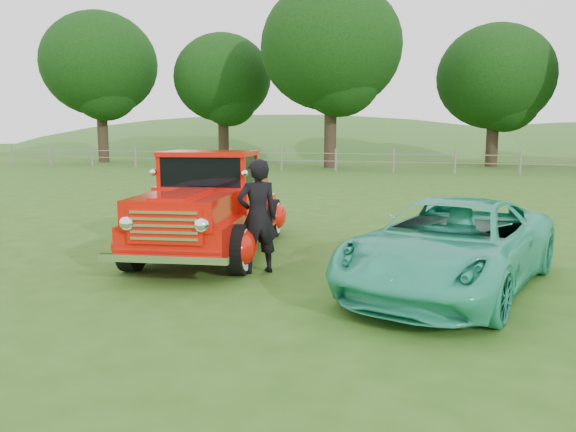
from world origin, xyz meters
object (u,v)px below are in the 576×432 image
(tree_mid_west, at_px, (223,78))
(tree_near_east, at_px, (496,77))
(tree_near_west, at_px, (331,47))
(red_pickup, at_px, (211,207))
(tree_far_west, at_px, (99,64))
(teal_sedan, at_px, (452,245))
(man, at_px, (257,216))

(tree_mid_west, xyz_separation_m, tree_near_east, (17.00, 1.00, -0.30))
(tree_near_east, bearing_deg, tree_near_west, -156.04)
(red_pickup, bearing_deg, tree_far_west, 119.26)
(teal_sedan, bearing_deg, man, -164.65)
(tree_far_west, height_order, tree_mid_west, tree_far_west)
(tree_far_west, distance_m, tree_near_east, 25.21)
(tree_mid_west, height_order, man, tree_mid_west)
(tree_near_east, bearing_deg, man, -99.18)
(tree_near_west, relative_size, red_pickup, 2.00)
(tree_near_east, relative_size, red_pickup, 1.60)
(tree_near_west, xyz_separation_m, teal_sedan, (7.25, -24.21, -6.19))
(teal_sedan, bearing_deg, tree_near_east, 102.89)
(teal_sedan, bearing_deg, red_pickup, -179.95)
(tree_mid_west, xyz_separation_m, tree_near_west, (8.00, -3.00, 1.25))
(teal_sedan, height_order, man, man)
(tree_near_west, relative_size, tree_near_east, 1.25)
(tree_far_west, xyz_separation_m, red_pickup, (19.16, -24.01, -5.69))
(tree_near_west, distance_m, tree_near_east, 9.97)
(tree_near_east, bearing_deg, tree_far_west, -173.16)
(tree_far_west, xyz_separation_m, tree_mid_west, (8.00, 2.00, -0.94))
(tree_far_west, bearing_deg, tree_near_west, -3.58)
(tree_far_west, bearing_deg, man, -50.89)
(red_pickup, distance_m, teal_sedan, 4.27)
(tree_near_east, xyz_separation_m, red_pickup, (-5.84, -27.01, -4.45))
(teal_sedan, relative_size, man, 2.53)
(red_pickup, bearing_deg, man, -51.01)
(tree_mid_west, distance_m, man, 30.24)
(tree_far_west, relative_size, red_pickup, 1.91)
(tree_near_west, height_order, man, tree_near_west)
(tree_far_west, distance_m, tree_near_west, 16.03)
(tree_far_west, distance_m, man, 32.91)
(man, bearing_deg, tree_near_west, -116.77)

